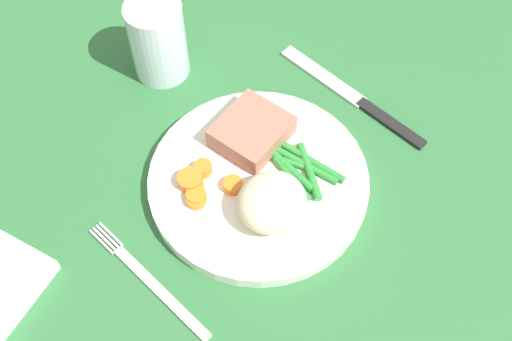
{
  "coord_description": "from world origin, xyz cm",
  "views": [
    {
      "loc": [
        -26.73,
        -23.86,
        59.58
      ],
      "look_at": [
        -1.59,
        0.35,
        4.6
      ],
      "focal_mm": 44.66,
      "sensor_mm": 36.0,
      "label": 1
    }
  ],
  "objects_px": {
    "knife": "(355,98)",
    "dinner_plate": "(256,180)",
    "water_glass": "(158,44)",
    "meat_portion": "(252,131)",
    "fork": "(149,281)"
  },
  "relations": [
    {
      "from": "knife",
      "to": "water_glass",
      "type": "bearing_deg",
      "value": 121.51
    },
    {
      "from": "meat_portion",
      "to": "water_glass",
      "type": "xyz_separation_m",
      "value": [
        0.01,
        0.16,
        0.01
      ]
    },
    {
      "from": "water_glass",
      "to": "meat_portion",
      "type": "bearing_deg",
      "value": -92.8
    },
    {
      "from": "fork",
      "to": "water_glass",
      "type": "xyz_separation_m",
      "value": [
        0.19,
        0.19,
        0.04
      ]
    },
    {
      "from": "fork",
      "to": "water_glass",
      "type": "distance_m",
      "value": 0.27
    },
    {
      "from": "meat_portion",
      "to": "fork",
      "type": "bearing_deg",
      "value": -167.97
    },
    {
      "from": "knife",
      "to": "water_glass",
      "type": "height_order",
      "value": "water_glass"
    },
    {
      "from": "meat_portion",
      "to": "water_glass",
      "type": "relative_size",
      "value": 0.76
    },
    {
      "from": "meat_portion",
      "to": "fork",
      "type": "height_order",
      "value": "meat_portion"
    },
    {
      "from": "knife",
      "to": "fork",
      "type": "bearing_deg",
      "value": 179.29
    },
    {
      "from": "meat_portion",
      "to": "water_glass",
      "type": "bearing_deg",
      "value": 87.2
    },
    {
      "from": "knife",
      "to": "dinner_plate",
      "type": "bearing_deg",
      "value": 178.33
    },
    {
      "from": "meat_portion",
      "to": "fork",
      "type": "distance_m",
      "value": 0.19
    },
    {
      "from": "fork",
      "to": "water_glass",
      "type": "relative_size",
      "value": 1.71
    },
    {
      "from": "dinner_plate",
      "to": "water_glass",
      "type": "xyz_separation_m",
      "value": [
        0.04,
        0.19,
        0.03
      ]
    }
  ]
}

